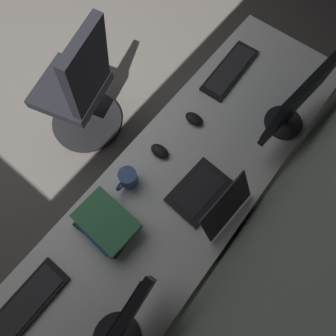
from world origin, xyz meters
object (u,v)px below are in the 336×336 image
Objects in this scene: drawer_pedestal at (183,203)px; coffee_mug at (128,178)px; book_stack_near at (106,223)px; keyboard_main at (230,70)px; mouse_main at (194,119)px; laptop_leftmost at (210,197)px; monitor_primary at (303,95)px; office_chair at (80,93)px; mouse_spare at (160,151)px; keyboard_spare at (22,309)px.

coffee_mug is (0.16, -0.24, 0.43)m from drawer_pedestal.
drawer_pedestal is 0.60m from book_stack_near.
mouse_main reaches higher than keyboard_main.
monitor_primary is at bearing 173.79° from laptop_leftmost.
office_chair is at bearing -98.64° from drawer_pedestal.
laptop_leftmost reaches higher than keyboard_main.
office_chair is (-0.31, -0.75, -0.32)m from coffee_mug.
keyboard_main is 0.64m from mouse_spare.
mouse_spare is 0.44m from book_stack_near.
keyboard_main is (-0.70, -0.22, 0.39)m from drawer_pedestal.
coffee_mug is at bearing -29.41° from monitor_primary.
laptop_leftmost is at bearing 82.67° from office_chair.
drawer_pedestal is 0.45m from laptop_leftmost.
office_chair is (0.16, -0.80, -0.29)m from mouse_main.
keyboard_main is at bearing -179.42° from mouse_spare.
keyboard_spare is at bearing -1.20° from mouse_main.
monitor_primary is at bearing 162.34° from drawer_pedestal.
mouse_main is 0.86m from office_chair.
laptop_leftmost is 3.06× the size of mouse_spare.
coffee_mug is at bearing -6.21° from mouse_spare.
drawer_pedestal is 2.51× the size of book_stack_near.
book_stack_near is 0.29× the size of office_chair.
laptop_leftmost reaches higher than keyboard_spare.
drawer_pedestal is at bearing 31.10° from mouse_main.
laptop_leftmost is (-0.01, 0.13, 0.43)m from drawer_pedestal.
monitor_primary is at bearing 110.69° from office_chair.
keyboard_main is 3.33× the size of coffee_mug.
office_chair is at bearing -78.55° from mouse_main.
office_chair is at bearing -69.31° from monitor_primary.
mouse_main is at bearing -148.90° from drawer_pedestal.
keyboard_main reaches higher than drawer_pedestal.
drawer_pedestal is 0.54m from mouse_main.
monitor_primary is 1.84× the size of book_stack_near.
mouse_spare is at bearing -174.61° from book_stack_near.
book_stack_near is (0.97, -0.36, -0.20)m from monitor_primary.
coffee_mug is (-0.70, -0.02, 0.04)m from keyboard_spare.
office_chair is (-1.01, -0.77, -0.28)m from keyboard_spare.
office_chair is (-0.10, -0.77, -0.29)m from mouse_spare.
office_chair reaches higher than laptop_leftmost.
coffee_mug is (0.21, -0.02, 0.03)m from mouse_spare.
mouse_main is 0.38× the size of book_stack_near.
drawer_pedestal is at bearing 81.36° from office_chair.
monitor_primary is 0.62m from laptop_leftmost.
mouse_spare is at bearing -180.00° from keyboard_spare.
book_stack_near is 1.02m from office_chair.
drawer_pedestal is 1.64× the size of keyboard_main.
monitor_primary reaches higher than book_stack_near.
coffee_mug is at bearing 67.57° from office_chair.
drawer_pedestal is at bearing -86.91° from laptop_leftmost.
laptop_leftmost is 0.34m from mouse_spare.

